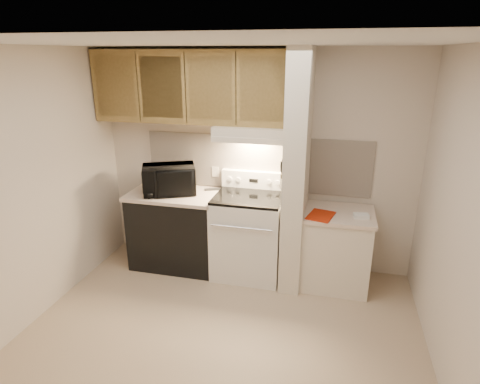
% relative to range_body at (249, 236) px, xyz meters
% --- Properties ---
extents(floor, '(3.60, 3.60, 0.00)m').
position_rel_range_body_xyz_m(floor, '(0.00, -1.16, -0.46)').
color(floor, tan).
rests_on(floor, ground).
extents(ceiling, '(3.60, 3.60, 0.00)m').
position_rel_range_body_xyz_m(ceiling, '(0.00, -1.16, 2.04)').
color(ceiling, white).
rests_on(ceiling, wall_back).
extents(wall_back, '(3.60, 2.50, 0.02)m').
position_rel_range_body_xyz_m(wall_back, '(0.00, 0.34, 0.79)').
color(wall_back, beige).
rests_on(wall_back, floor).
extents(wall_left, '(0.02, 3.00, 2.50)m').
position_rel_range_body_xyz_m(wall_left, '(-1.80, -1.16, 0.79)').
color(wall_left, beige).
rests_on(wall_left, floor).
extents(wall_right, '(0.02, 3.00, 2.50)m').
position_rel_range_body_xyz_m(wall_right, '(1.80, -1.16, 0.79)').
color(wall_right, beige).
rests_on(wall_right, floor).
extents(backsplash, '(2.60, 0.02, 0.63)m').
position_rel_range_body_xyz_m(backsplash, '(0.00, 0.33, 0.78)').
color(backsplash, white).
rests_on(backsplash, wall_back).
extents(range_body, '(0.76, 0.65, 0.92)m').
position_rel_range_body_xyz_m(range_body, '(0.00, 0.00, 0.00)').
color(range_body, silver).
rests_on(range_body, floor).
extents(oven_window, '(0.50, 0.01, 0.30)m').
position_rel_range_body_xyz_m(oven_window, '(0.00, -0.32, 0.04)').
color(oven_window, black).
rests_on(oven_window, range_body).
extents(oven_handle, '(0.65, 0.02, 0.02)m').
position_rel_range_body_xyz_m(oven_handle, '(0.00, -0.35, 0.26)').
color(oven_handle, silver).
rests_on(oven_handle, range_body).
extents(cooktop, '(0.74, 0.64, 0.03)m').
position_rel_range_body_xyz_m(cooktop, '(0.00, 0.00, 0.48)').
color(cooktop, black).
rests_on(cooktop, range_body).
extents(range_backguard, '(0.76, 0.08, 0.20)m').
position_rel_range_body_xyz_m(range_backguard, '(0.00, 0.28, 0.59)').
color(range_backguard, silver).
rests_on(range_backguard, range_body).
extents(range_display, '(0.10, 0.01, 0.04)m').
position_rel_range_body_xyz_m(range_display, '(0.00, 0.24, 0.59)').
color(range_display, black).
rests_on(range_display, range_backguard).
extents(range_knob_left_outer, '(0.05, 0.02, 0.05)m').
position_rel_range_body_xyz_m(range_knob_left_outer, '(-0.28, 0.24, 0.59)').
color(range_knob_left_outer, silver).
rests_on(range_knob_left_outer, range_backguard).
extents(range_knob_left_inner, '(0.05, 0.02, 0.05)m').
position_rel_range_body_xyz_m(range_knob_left_inner, '(-0.18, 0.24, 0.59)').
color(range_knob_left_inner, silver).
rests_on(range_knob_left_inner, range_backguard).
extents(range_knob_right_inner, '(0.05, 0.02, 0.05)m').
position_rel_range_body_xyz_m(range_knob_right_inner, '(0.18, 0.24, 0.59)').
color(range_knob_right_inner, silver).
rests_on(range_knob_right_inner, range_backguard).
extents(range_knob_right_outer, '(0.05, 0.02, 0.05)m').
position_rel_range_body_xyz_m(range_knob_right_outer, '(0.28, 0.24, 0.59)').
color(range_knob_right_outer, silver).
rests_on(range_knob_right_outer, range_backguard).
extents(dishwasher_front, '(1.00, 0.63, 0.87)m').
position_rel_range_body_xyz_m(dishwasher_front, '(-0.88, 0.01, -0.03)').
color(dishwasher_front, black).
rests_on(dishwasher_front, floor).
extents(left_countertop, '(1.04, 0.67, 0.04)m').
position_rel_range_body_xyz_m(left_countertop, '(-0.88, 0.01, 0.43)').
color(left_countertop, beige).
rests_on(left_countertop, dishwasher_front).
extents(spoon_rest, '(0.20, 0.13, 0.01)m').
position_rel_range_body_xyz_m(spoon_rest, '(-0.48, 0.21, 0.46)').
color(spoon_rest, black).
rests_on(spoon_rest, left_countertop).
extents(teal_jar, '(0.12, 0.12, 0.11)m').
position_rel_range_body_xyz_m(teal_jar, '(-1.23, 0.07, 0.50)').
color(teal_jar, '#296A6B').
rests_on(teal_jar, left_countertop).
extents(outlet, '(0.08, 0.01, 0.12)m').
position_rel_range_body_xyz_m(outlet, '(-0.48, 0.32, 0.64)').
color(outlet, beige).
rests_on(outlet, backsplash).
extents(microwave, '(0.69, 0.60, 0.32)m').
position_rel_range_body_xyz_m(microwave, '(-0.93, -0.01, 0.61)').
color(microwave, black).
rests_on(microwave, left_countertop).
extents(partition_pillar, '(0.22, 0.70, 2.50)m').
position_rel_range_body_xyz_m(partition_pillar, '(0.51, -0.01, 0.79)').
color(partition_pillar, beige).
rests_on(partition_pillar, floor).
extents(pillar_trim, '(0.01, 0.70, 0.04)m').
position_rel_range_body_xyz_m(pillar_trim, '(0.39, -0.01, 0.84)').
color(pillar_trim, olive).
rests_on(pillar_trim, partition_pillar).
extents(knife_strip, '(0.02, 0.42, 0.04)m').
position_rel_range_body_xyz_m(knife_strip, '(0.39, -0.06, 0.86)').
color(knife_strip, black).
rests_on(knife_strip, partition_pillar).
extents(knife_blade_a, '(0.01, 0.03, 0.16)m').
position_rel_range_body_xyz_m(knife_blade_a, '(0.38, -0.23, 0.76)').
color(knife_blade_a, silver).
rests_on(knife_blade_a, knife_strip).
extents(knife_handle_a, '(0.02, 0.02, 0.10)m').
position_rel_range_body_xyz_m(knife_handle_a, '(0.38, -0.23, 0.91)').
color(knife_handle_a, black).
rests_on(knife_handle_a, knife_strip).
extents(knife_blade_b, '(0.01, 0.04, 0.18)m').
position_rel_range_body_xyz_m(knife_blade_b, '(0.38, -0.14, 0.75)').
color(knife_blade_b, silver).
rests_on(knife_blade_b, knife_strip).
extents(knife_handle_b, '(0.02, 0.02, 0.10)m').
position_rel_range_body_xyz_m(knife_handle_b, '(0.38, -0.13, 0.91)').
color(knife_handle_b, black).
rests_on(knife_handle_b, knife_strip).
extents(knife_blade_c, '(0.01, 0.04, 0.20)m').
position_rel_range_body_xyz_m(knife_blade_c, '(0.38, -0.05, 0.74)').
color(knife_blade_c, silver).
rests_on(knife_blade_c, knife_strip).
extents(knife_handle_c, '(0.02, 0.02, 0.10)m').
position_rel_range_body_xyz_m(knife_handle_c, '(0.38, -0.07, 0.91)').
color(knife_handle_c, black).
rests_on(knife_handle_c, knife_strip).
extents(knife_blade_d, '(0.01, 0.04, 0.16)m').
position_rel_range_body_xyz_m(knife_blade_d, '(0.38, 0.02, 0.76)').
color(knife_blade_d, silver).
rests_on(knife_blade_d, knife_strip).
extents(knife_handle_d, '(0.02, 0.02, 0.10)m').
position_rel_range_body_xyz_m(knife_handle_d, '(0.38, 0.01, 0.91)').
color(knife_handle_d, black).
rests_on(knife_handle_d, knife_strip).
extents(knife_blade_e, '(0.01, 0.04, 0.18)m').
position_rel_range_body_xyz_m(knife_blade_e, '(0.38, 0.09, 0.75)').
color(knife_blade_e, silver).
rests_on(knife_blade_e, knife_strip).
extents(knife_handle_e, '(0.02, 0.02, 0.10)m').
position_rel_range_body_xyz_m(knife_handle_e, '(0.38, 0.11, 0.91)').
color(knife_handle_e, black).
rests_on(knife_handle_e, knife_strip).
extents(oven_mitt, '(0.03, 0.10, 0.25)m').
position_rel_range_body_xyz_m(oven_mitt, '(0.38, 0.17, 0.76)').
color(oven_mitt, gray).
rests_on(oven_mitt, partition_pillar).
extents(right_cab_base, '(0.70, 0.60, 0.81)m').
position_rel_range_body_xyz_m(right_cab_base, '(0.97, -0.01, -0.06)').
color(right_cab_base, beige).
rests_on(right_cab_base, floor).
extents(right_countertop, '(0.74, 0.64, 0.04)m').
position_rel_range_body_xyz_m(right_countertop, '(0.97, -0.01, 0.37)').
color(right_countertop, beige).
rests_on(right_countertop, right_cab_base).
extents(red_folder, '(0.31, 0.37, 0.01)m').
position_rel_range_body_xyz_m(red_folder, '(0.79, -0.16, 0.40)').
color(red_folder, '#A72107').
rests_on(red_folder, right_countertop).
extents(white_box, '(0.16, 0.12, 0.04)m').
position_rel_range_body_xyz_m(white_box, '(1.19, -0.11, 0.41)').
color(white_box, white).
rests_on(white_box, right_countertop).
extents(range_hood, '(0.78, 0.44, 0.15)m').
position_rel_range_body_xyz_m(range_hood, '(0.00, 0.12, 1.17)').
color(range_hood, beige).
rests_on(range_hood, upper_cabinets).
extents(hood_lip, '(0.78, 0.04, 0.06)m').
position_rel_range_body_xyz_m(hood_lip, '(0.00, -0.08, 1.12)').
color(hood_lip, beige).
rests_on(hood_lip, range_hood).
extents(upper_cabinets, '(2.18, 0.33, 0.77)m').
position_rel_range_body_xyz_m(upper_cabinets, '(-0.69, 0.17, 1.62)').
color(upper_cabinets, olive).
rests_on(upper_cabinets, wall_back).
extents(cab_door_a, '(0.46, 0.01, 0.63)m').
position_rel_range_body_xyz_m(cab_door_a, '(-1.51, 0.01, 1.62)').
color(cab_door_a, olive).
rests_on(cab_door_a, upper_cabinets).
extents(cab_gap_a, '(0.01, 0.01, 0.73)m').
position_rel_range_body_xyz_m(cab_gap_a, '(-1.23, 0.01, 1.62)').
color(cab_gap_a, black).
rests_on(cab_gap_a, upper_cabinets).
extents(cab_door_b, '(0.46, 0.01, 0.63)m').
position_rel_range_body_xyz_m(cab_door_b, '(-0.96, 0.01, 1.62)').
color(cab_door_b, olive).
rests_on(cab_door_b, upper_cabinets).
extents(cab_gap_b, '(0.01, 0.01, 0.73)m').
position_rel_range_body_xyz_m(cab_gap_b, '(-0.69, 0.01, 1.62)').
color(cab_gap_b, black).
rests_on(cab_gap_b, upper_cabinets).
extents(cab_door_c, '(0.46, 0.01, 0.63)m').
position_rel_range_body_xyz_m(cab_door_c, '(-0.42, 0.01, 1.62)').
color(cab_door_c, olive).
rests_on(cab_door_c, upper_cabinets).
extents(cab_gap_c, '(0.01, 0.01, 0.73)m').
position_rel_range_body_xyz_m(cab_gap_c, '(-0.14, 0.01, 1.62)').
color(cab_gap_c, black).
rests_on(cab_gap_c, upper_cabinets).
extents(cab_door_d, '(0.46, 0.01, 0.63)m').
position_rel_range_body_xyz_m(cab_door_d, '(0.13, 0.01, 1.62)').
color(cab_door_d, olive).
rests_on(cab_door_d, upper_cabinets).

